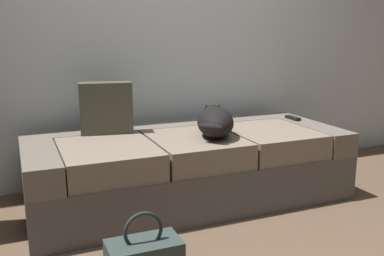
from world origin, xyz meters
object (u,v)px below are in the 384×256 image
(couch, at_px, (189,167))
(tv_remote, at_px, (293,118))
(dog_dark, at_px, (215,121))
(throw_pillow, at_px, (106,108))

(couch, height_order, tv_remote, tv_remote)
(couch, height_order, dog_dark, dog_dark)
(dog_dark, distance_m, tv_remote, 0.82)
(tv_remote, xyz_separation_m, throw_pillow, (-1.42, 0.09, 0.16))
(tv_remote, bearing_deg, dog_dark, -163.18)
(couch, xyz_separation_m, throw_pillow, (-0.50, 0.23, 0.40))
(tv_remote, distance_m, throw_pillow, 1.43)
(couch, relative_size, throw_pillow, 6.16)
(couch, bearing_deg, throw_pillow, 155.09)
(tv_remote, relative_size, throw_pillow, 0.44)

